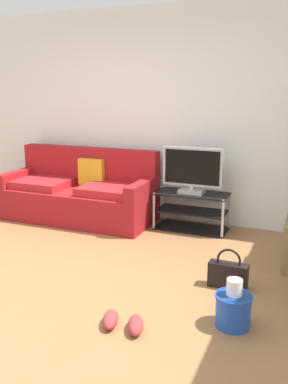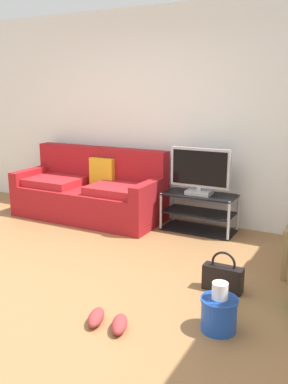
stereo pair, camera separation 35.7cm
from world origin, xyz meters
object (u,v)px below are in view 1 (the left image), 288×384
handbag (228,274)px  sneakers_pair (123,322)px  couch (80,194)px  tv_stand (192,211)px  flat_tv (192,171)px  cleaning_bucket (233,307)px

handbag → sneakers_pair: handbag is taller
couch → sneakers_pair: size_ratio=5.04×
tv_stand → flat_tv: bearing=-90.0°
tv_stand → handbag: tv_stand is taller
couch → flat_tv: bearing=4.1°
couch → handbag: couch is taller
couch → cleaning_bucket: couch is taller
handbag → sneakers_pair: size_ratio=0.90×
tv_stand → flat_tv: size_ratio=1.20×
couch → sneakers_pair: couch is taller
tv_stand → flat_tv: 0.51m
tv_stand → cleaning_bucket: bearing=-65.8°
cleaning_bucket → handbag: bearing=104.7°
handbag → cleaning_bucket: 0.63m
handbag → cleaning_bucket: (0.16, -0.61, 0.03)m
couch → cleaning_bucket: size_ratio=5.42×
sneakers_pair → couch: bearing=127.1°
tv_stand → sneakers_pair: size_ratio=2.22×
flat_tv → handbag: bearing=-61.7°
flat_tv → handbag: size_ratio=2.05×
tv_stand → handbag: (0.74, -1.40, -0.11)m
flat_tv → sneakers_pair: 2.42m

